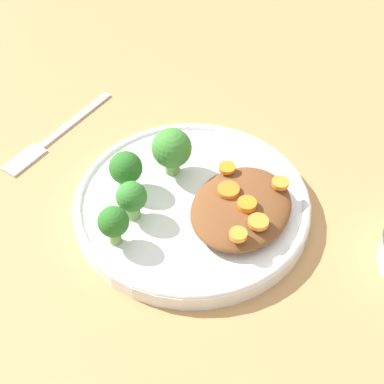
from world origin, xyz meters
name	(u,v)px	position (x,y,z in m)	size (l,w,h in m)	color
ground_plane	(192,212)	(0.00, 0.00, 0.00)	(4.00, 4.00, 0.00)	tan
plate	(192,205)	(0.00, 0.00, 0.01)	(0.27, 0.27, 0.02)	white
stew_mound	(241,208)	(-0.01, 0.06, 0.03)	(0.13, 0.11, 0.02)	brown
broccoli_floret_0	(172,149)	(-0.03, -0.04, 0.05)	(0.05, 0.05, 0.06)	#759E51
broccoli_floret_1	(126,169)	(0.01, -0.08, 0.05)	(0.04, 0.04, 0.05)	#759E51
broccoli_floret_2	(132,198)	(0.05, -0.05, 0.05)	(0.03, 0.03, 0.05)	#7FA85B
broccoli_floret_3	(113,223)	(0.09, -0.05, 0.05)	(0.03, 0.03, 0.05)	#759E51
carrot_slice_0	(228,190)	(-0.01, 0.04, 0.05)	(0.02, 0.02, 0.01)	orange
carrot_slice_1	(258,222)	(0.02, 0.09, 0.05)	(0.02, 0.02, 0.01)	orange
carrot_slice_2	(227,168)	(-0.04, 0.02, 0.04)	(0.02, 0.02, 0.00)	orange
carrot_slice_3	(246,205)	(0.00, 0.07, 0.05)	(0.02, 0.02, 0.01)	orange
carrot_slice_4	(238,234)	(0.04, 0.08, 0.05)	(0.02, 0.02, 0.01)	orange
carrot_slice_5	(280,183)	(-0.05, 0.09, 0.05)	(0.02, 0.02, 0.01)	orange
fork	(50,138)	(-0.03, -0.22, 0.00)	(0.19, 0.04, 0.01)	#B7B7B7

